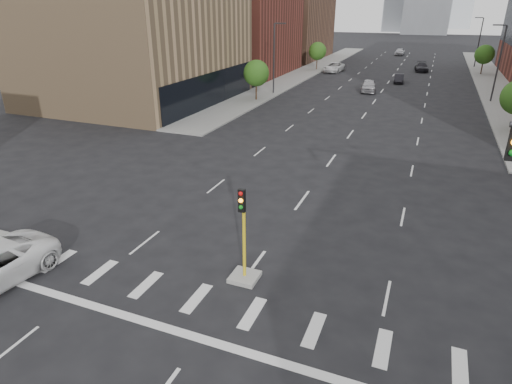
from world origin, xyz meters
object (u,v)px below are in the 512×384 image
Objects in this scene: car_near_left at (369,86)px; car_distant at (400,52)px; car_mid_right at (399,79)px; car_far_left at (334,67)px; car_deep_right at (422,67)px; median_traffic_signal at (244,261)px.

car_near_left is 51.33m from car_distant.
car_far_left is (-12.00, 7.99, 0.17)m from car_mid_right.
car_distant reaches higher than car_deep_right.
car_mid_right is 42.14m from car_distant.
median_traffic_signal is at bearing -86.74° from car_distant.
car_deep_right reaches higher than car_mid_right.
car_far_left is 1.11× the size of car_deep_right.
car_deep_right is at bearing 29.63° from car_far_left.
car_deep_right is (2.69, 14.67, 0.12)m from car_mid_right.
car_mid_right is (3.23, 9.34, -0.17)m from car_near_left.
car_mid_right is at bearing 88.49° from median_traffic_signal.
median_traffic_signal is 0.82× the size of car_deep_right.
car_near_left and car_far_left have the same top height.
median_traffic_signal reaches higher than car_mid_right.
car_near_left is 0.82× the size of car_far_left.
car_mid_right is 14.92m from car_deep_right.
car_far_left reaches higher than car_mid_right.
car_far_left is at bearing 110.59° from car_near_left.
car_far_left is at bearing 99.19° from median_traffic_signal.
car_far_left is 16.14m from car_deep_right.
median_traffic_signal is at bearing -75.64° from car_far_left.
car_mid_right is 0.67× the size of car_far_left.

